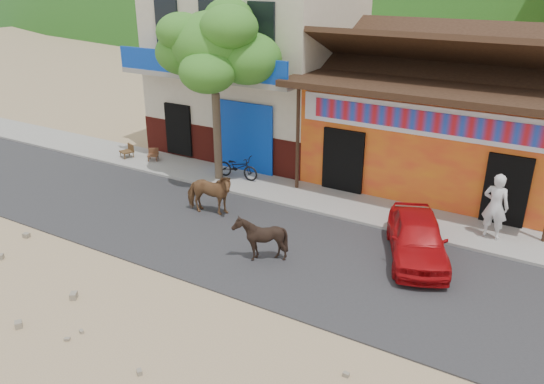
{
  "coord_description": "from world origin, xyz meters",
  "views": [
    {
      "loc": [
        5.88,
        -8.35,
        6.95
      ],
      "look_at": [
        -0.78,
        3.0,
        1.4
      ],
      "focal_mm": 35.0,
      "sensor_mm": 36.0,
      "label": 1
    }
  ],
  "objects_px": {
    "cow_dark": "(260,238)",
    "red_car": "(417,237)",
    "cafe_chair_left": "(126,146)",
    "tree": "(216,94)",
    "pedestrian": "(495,206)",
    "cafe_chair_right": "(152,150)",
    "cow_tan": "(209,194)",
    "scooter": "(237,167)"
  },
  "relations": [
    {
      "from": "pedestrian",
      "to": "cafe_chair_right",
      "type": "bearing_deg",
      "value": 7.77
    },
    {
      "from": "cafe_chair_right",
      "to": "tree",
      "type": "bearing_deg",
      "value": -36.09
    },
    {
      "from": "scooter",
      "to": "cafe_chair_left",
      "type": "relative_size",
      "value": 1.66
    },
    {
      "from": "scooter",
      "to": "pedestrian",
      "type": "relative_size",
      "value": 0.86
    },
    {
      "from": "tree",
      "to": "red_car",
      "type": "height_order",
      "value": "tree"
    },
    {
      "from": "cow_dark",
      "to": "cafe_chair_left",
      "type": "bearing_deg",
      "value": -104.57
    },
    {
      "from": "tree",
      "to": "cow_tan",
      "type": "distance_m",
      "value": 3.72
    },
    {
      "from": "pedestrian",
      "to": "cafe_chair_left",
      "type": "height_order",
      "value": "pedestrian"
    },
    {
      "from": "tree",
      "to": "cafe_chair_right",
      "type": "bearing_deg",
      "value": 175.98
    },
    {
      "from": "cafe_chair_left",
      "to": "tree",
      "type": "bearing_deg",
      "value": 20.91
    },
    {
      "from": "cow_tan",
      "to": "pedestrian",
      "type": "height_order",
      "value": "pedestrian"
    },
    {
      "from": "cow_tan",
      "to": "cafe_chair_right",
      "type": "height_order",
      "value": "cow_tan"
    },
    {
      "from": "tree",
      "to": "cafe_chair_left",
      "type": "bearing_deg",
      "value": -179.52
    },
    {
      "from": "cow_dark",
      "to": "pedestrian",
      "type": "relative_size",
      "value": 0.66
    },
    {
      "from": "cow_dark",
      "to": "cafe_chair_left",
      "type": "height_order",
      "value": "cow_dark"
    },
    {
      "from": "tree",
      "to": "cow_dark",
      "type": "relative_size",
      "value": 4.9
    },
    {
      "from": "cafe_chair_left",
      "to": "cafe_chair_right",
      "type": "height_order",
      "value": "cafe_chair_left"
    },
    {
      "from": "cow_dark",
      "to": "cafe_chair_right",
      "type": "height_order",
      "value": "cow_dark"
    },
    {
      "from": "tree",
      "to": "cafe_chair_right",
      "type": "relative_size",
      "value": 7.22
    },
    {
      "from": "cow_tan",
      "to": "red_car",
      "type": "xyz_separation_m",
      "value": [
        6.19,
        0.54,
        -0.08
      ]
    },
    {
      "from": "cow_tan",
      "to": "cow_dark",
      "type": "xyz_separation_m",
      "value": [
        2.78,
        -1.57,
        -0.05
      ]
    },
    {
      "from": "cow_dark",
      "to": "scooter",
      "type": "height_order",
      "value": "cow_dark"
    },
    {
      "from": "cow_dark",
      "to": "scooter",
      "type": "distance_m",
      "value": 5.61
    },
    {
      "from": "cow_tan",
      "to": "scooter",
      "type": "xyz_separation_m",
      "value": [
        -0.81,
        2.74,
        -0.16
      ]
    },
    {
      "from": "tree",
      "to": "pedestrian",
      "type": "distance_m",
      "value": 9.33
    },
    {
      "from": "cafe_chair_left",
      "to": "pedestrian",
      "type": "bearing_deg",
      "value": 21.07
    },
    {
      "from": "tree",
      "to": "cafe_chair_left",
      "type": "height_order",
      "value": "tree"
    },
    {
      "from": "cow_tan",
      "to": "cafe_chair_left",
      "type": "height_order",
      "value": "cow_tan"
    },
    {
      "from": "pedestrian",
      "to": "cafe_chair_left",
      "type": "relative_size",
      "value": 1.94
    },
    {
      "from": "tree",
      "to": "cafe_chair_right",
      "type": "distance_m",
      "value": 4.19
    },
    {
      "from": "scooter",
      "to": "cafe_chair_left",
      "type": "bearing_deg",
      "value": 90.75
    },
    {
      "from": "red_car",
      "to": "cafe_chair_left",
      "type": "height_order",
      "value": "red_car"
    },
    {
      "from": "cow_tan",
      "to": "cafe_chair_left",
      "type": "relative_size",
      "value": 1.63
    },
    {
      "from": "red_car",
      "to": "pedestrian",
      "type": "height_order",
      "value": "pedestrian"
    },
    {
      "from": "scooter",
      "to": "pedestrian",
      "type": "distance_m",
      "value": 8.52
    },
    {
      "from": "pedestrian",
      "to": "tree",
      "type": "bearing_deg",
      "value": 9.03
    },
    {
      "from": "cow_dark",
      "to": "cafe_chair_left",
      "type": "xyz_separation_m",
      "value": [
        -8.58,
        3.98,
        -0.05
      ]
    },
    {
      "from": "red_car",
      "to": "cafe_chair_right",
      "type": "bearing_deg",
      "value": 146.43
    },
    {
      "from": "pedestrian",
      "to": "scooter",
      "type": "bearing_deg",
      "value": 7.12
    },
    {
      "from": "cafe_chair_left",
      "to": "cafe_chair_right",
      "type": "xyz_separation_m",
      "value": [
        1.11,
        0.27,
        -0.07
      ]
    },
    {
      "from": "cow_dark",
      "to": "red_car",
      "type": "distance_m",
      "value": 4.02
    },
    {
      "from": "scooter",
      "to": "pedestrian",
      "type": "height_order",
      "value": "pedestrian"
    }
  ]
}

